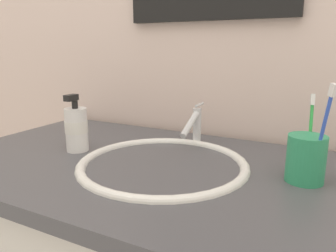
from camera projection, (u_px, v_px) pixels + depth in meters
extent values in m
cube|color=beige|center=(212.00, 16.00, 1.00)|extent=(2.31, 0.04, 2.40)
cube|color=#4C4C51|center=(158.00, 170.00, 0.79)|extent=(1.11, 0.61, 0.03)
ellipsoid|color=white|center=(162.00, 188.00, 0.79)|extent=(0.35, 0.35, 0.11)
torus|color=white|center=(162.00, 165.00, 0.78)|extent=(0.41, 0.41, 0.02)
cylinder|color=#595B60|center=(162.00, 208.00, 0.80)|extent=(0.03, 0.03, 0.01)
cylinder|color=silver|center=(197.00, 126.00, 0.95)|extent=(0.02, 0.02, 0.10)
cylinder|color=silver|center=(190.00, 124.00, 0.90)|extent=(0.02, 0.11, 0.06)
cylinder|color=silver|center=(199.00, 105.00, 0.95)|extent=(0.01, 0.05, 0.01)
cylinder|color=#2D9966|center=(306.00, 159.00, 0.67)|extent=(0.08, 0.08, 0.10)
cylinder|color=green|center=(310.00, 137.00, 0.70)|extent=(0.02, 0.04, 0.16)
cube|color=white|center=(313.00, 100.00, 0.70)|extent=(0.01, 0.02, 0.03)
cylinder|color=blue|center=(321.00, 138.00, 0.63)|extent=(0.03, 0.04, 0.19)
cube|color=white|center=(333.00, 90.00, 0.59)|extent=(0.02, 0.02, 0.03)
cylinder|color=white|center=(77.00, 130.00, 0.88)|extent=(0.06, 0.06, 0.12)
cylinder|color=black|center=(75.00, 105.00, 0.86)|extent=(0.02, 0.02, 0.02)
cube|color=black|center=(71.00, 98.00, 0.84)|extent=(0.02, 0.04, 0.02)
cylinder|color=white|center=(76.00, 127.00, 0.87)|extent=(0.06, 0.06, 0.03)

